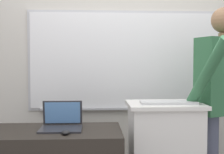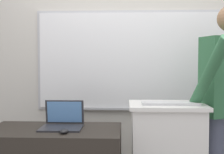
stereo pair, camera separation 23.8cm
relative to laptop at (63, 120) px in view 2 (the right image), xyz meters
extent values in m
cube|color=beige|center=(0.54, 0.88, 0.61)|extent=(6.40, 0.12, 2.88)
cube|color=#B7B7BC|center=(0.59, 0.81, 0.47)|extent=(2.02, 0.02, 1.02)
cube|color=white|center=(0.59, 0.81, 0.47)|extent=(1.97, 0.02, 0.97)
cube|color=#B7B7BC|center=(0.59, 0.79, -0.03)|extent=(1.77, 0.04, 0.02)
cube|color=silver|center=(0.82, 0.09, 0.11)|extent=(0.60, 0.48, 0.03)
cylinder|color=#2D603D|center=(1.10, -0.12, 0.38)|extent=(0.23, 0.44, 0.53)
cube|color=#28282D|center=(0.00, -0.06, -0.05)|extent=(0.31, 0.25, 0.01)
cube|color=#28282D|center=(0.00, 0.08, 0.06)|extent=(0.31, 0.04, 0.19)
cube|color=#598CCC|center=(0.00, 0.07, 0.06)|extent=(0.28, 0.03, 0.17)
cube|color=silver|center=(0.84, 0.03, 0.14)|extent=(0.44, 0.15, 0.02)
ellipsoid|color=black|center=(0.05, -0.21, -0.04)|extent=(0.06, 0.10, 0.03)
camera|label=1|loc=(0.26, -2.40, 0.46)|focal=50.00mm
camera|label=2|loc=(0.50, -2.40, 0.46)|focal=50.00mm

